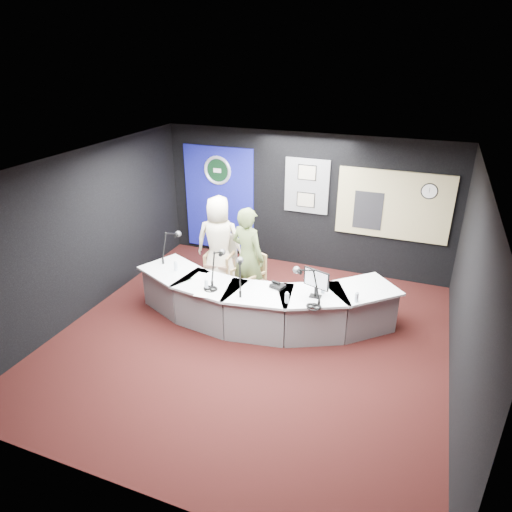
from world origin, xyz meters
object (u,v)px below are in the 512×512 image
at_px(armchair_right, 248,277).
at_px(person_man, 219,242).
at_px(broadcast_desk, 259,302).
at_px(person_woman, 248,257).
at_px(armchair_left, 220,260).

relative_size(armchair_right, person_man, 0.58).
height_order(broadcast_desk, person_man, person_man).
bearing_deg(armchair_right, person_woman, 0.00).
xyz_separation_m(armchair_right, person_woman, (0.00, 0.00, 0.39)).
bearing_deg(person_man, broadcast_desk, 125.58).
bearing_deg(person_man, armchair_left, 180.00).
bearing_deg(person_woman, broadcast_desk, 144.69).
distance_m(armchair_right, person_man, 1.01).
bearing_deg(armchair_left, person_man, 0.00).
height_order(armchair_right, person_woman, person_woman).
relative_size(broadcast_desk, armchair_left, 4.45).
bearing_deg(person_woman, armchair_right, -0.00).
relative_size(person_man, person_woman, 0.98).
distance_m(armchair_left, person_woman, 1.03).
xyz_separation_m(armchair_left, person_man, (0.00, 0.00, 0.39)).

